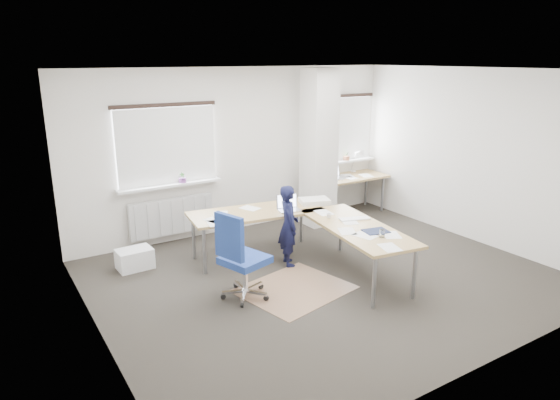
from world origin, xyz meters
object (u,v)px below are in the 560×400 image
person (289,226)px  desk_side (351,178)px  task_chair (243,275)px  desk_main (307,220)px

person → desk_side: bearing=-40.2°
desk_side → task_chair: size_ratio=1.21×
desk_main → person: 0.28m
desk_side → task_chair: (-3.51, -2.11, -0.36)m
task_chair → person: 1.27m
task_chair → person: size_ratio=0.97×
task_chair → desk_main: bearing=2.0°
desk_main → person: bearing=150.8°
desk_side → task_chair: 4.11m
desk_main → task_chair: bearing=-152.8°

